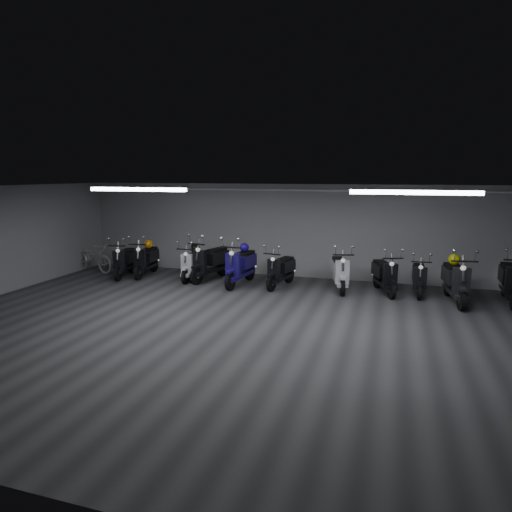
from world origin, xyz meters
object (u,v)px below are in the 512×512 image
(scooter_5, at_px, (281,265))
(helmet_0, at_px, (149,244))
(scooter_3, at_px, (210,256))
(helmet_3, at_px, (454,259))
(bicycle, at_px, (93,254))
(scooter_1, at_px, (146,255))
(scooter_2, at_px, (192,259))
(helmet_2, at_px, (195,248))
(scooter_9, at_px, (456,274))
(scooter_10, at_px, (511,274))
(scooter_0, at_px, (124,256))
(scooter_6, at_px, (340,266))
(helmet_1, at_px, (244,248))
(scooter_8, at_px, (419,272))
(scooter_7, at_px, (385,269))
(scooter_4, at_px, (240,260))

(scooter_5, height_order, helmet_0, scooter_5)
(scooter_3, relative_size, helmet_3, 6.85)
(scooter_3, relative_size, bicycle, 1.12)
(scooter_1, relative_size, scooter_2, 1.06)
(bicycle, bearing_deg, helmet_2, -72.47)
(scooter_9, distance_m, bicycle, 10.65)
(scooter_1, bearing_deg, scooter_10, -7.57)
(scooter_0, height_order, helmet_2, scooter_0)
(scooter_0, bearing_deg, scooter_2, -6.54)
(scooter_6, relative_size, scooter_10, 0.92)
(scooter_1, height_order, helmet_1, scooter_1)
(scooter_9, height_order, helmet_3, scooter_9)
(helmet_0, bearing_deg, scooter_6, -2.15)
(scooter_8, distance_m, bicycle, 9.84)
(scooter_9, bearing_deg, scooter_5, 169.53)
(scooter_0, bearing_deg, bicycle, 154.82)
(scooter_7, xyz_separation_m, helmet_0, (-7.08, 0.21, 0.31))
(scooter_9, xyz_separation_m, helmet_1, (-5.52, 0.43, 0.32))
(scooter_0, height_order, scooter_8, scooter_0)
(scooter_3, bearing_deg, scooter_0, -158.91)
(scooter_4, xyz_separation_m, bicycle, (-5.09, 0.25, -0.16))
(scooter_0, bearing_deg, scooter_6, -10.01)
(helmet_2, distance_m, helmet_3, 7.09)
(scooter_3, xyz_separation_m, scooter_7, (4.93, -0.02, -0.08))
(scooter_4, bearing_deg, scooter_9, 4.23)
(scooter_6, bearing_deg, scooter_2, 167.13)
(scooter_10, bearing_deg, scooter_8, 179.86)
(scooter_8, relative_size, scooter_9, 0.84)
(scooter_3, bearing_deg, scooter_10, 13.47)
(scooter_3, distance_m, helmet_1, 1.11)
(scooter_8, height_order, helmet_0, scooter_8)
(scooter_5, height_order, helmet_1, scooter_5)
(helmet_0, distance_m, helmet_3, 8.71)
(scooter_5, height_order, scooter_6, scooter_6)
(scooter_3, distance_m, helmet_0, 2.16)
(scooter_1, xyz_separation_m, scooter_8, (7.90, 0.14, -0.06))
(scooter_0, height_order, scooter_9, scooter_9)
(scooter_0, relative_size, scooter_4, 0.89)
(scooter_8, bearing_deg, scooter_0, -177.43)
(scooter_5, distance_m, helmet_0, 4.35)
(scooter_10, relative_size, helmet_1, 7.50)
(scooter_5, bearing_deg, scooter_1, -169.28)
(helmet_1, bearing_deg, scooter_9, -4.48)
(scooter_9, distance_m, helmet_3, 0.41)
(scooter_9, bearing_deg, scooter_10, 10.41)
(scooter_7, relative_size, scooter_9, 0.90)
(scooter_3, distance_m, scooter_5, 2.19)
(scooter_6, relative_size, scooter_9, 0.93)
(scooter_0, height_order, scooter_1, scooter_1)
(scooter_4, xyz_separation_m, scooter_8, (4.75, 0.37, -0.13))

